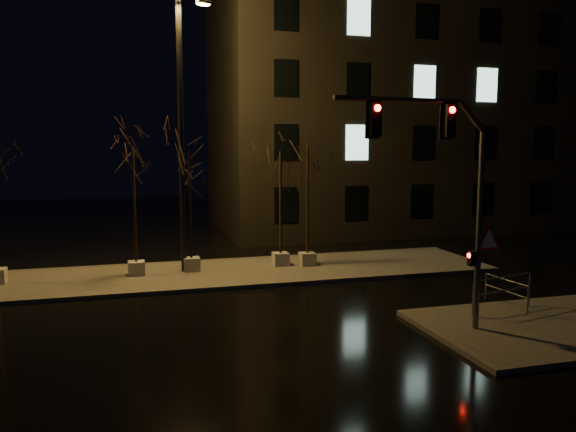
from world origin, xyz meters
name	(u,v)px	position (x,y,z in m)	size (l,w,h in m)	color
ground	(266,316)	(0.00, 0.00, 0.00)	(90.00, 90.00, 0.00)	black
median	(232,273)	(0.00, 6.00, 0.07)	(22.00, 5.00, 0.15)	#47443F
sidewalk_corner	(546,327)	(7.50, -3.50, 0.07)	(7.00, 5.00, 0.15)	#47443F
building	(406,113)	(14.00, 18.00, 7.50)	(25.00, 12.00, 15.00)	black
tree_1	(133,176)	(-3.83, 6.31, 4.14)	(1.80, 1.80, 5.26)	#AEAAA2
tree_2	(190,179)	(-1.62, 6.50, 3.95)	(1.80, 1.80, 5.01)	#AEAAA2
tree_3	(281,177)	(2.23, 6.55, 3.99)	(1.80, 1.80, 5.06)	#AEAAA2
tree_4	(308,171)	(3.35, 6.26, 4.22)	(1.80, 1.80, 5.37)	#AEAAA2
traffic_signal_mast	(450,182)	(4.30, -3.29, 4.33)	(5.21, 0.46, 6.37)	#575A5E
streetlight_main	(181,115)	(-1.92, 6.51, 6.54)	(2.70, 1.22, 11.07)	black
guard_rail_a	(502,288)	(7.16, -1.91, 0.87)	(2.50, 0.59, 1.10)	#575A5E
guard_rail_b	(506,289)	(7.53, -1.60, 0.73)	(0.24, 1.90, 0.90)	#575A5E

